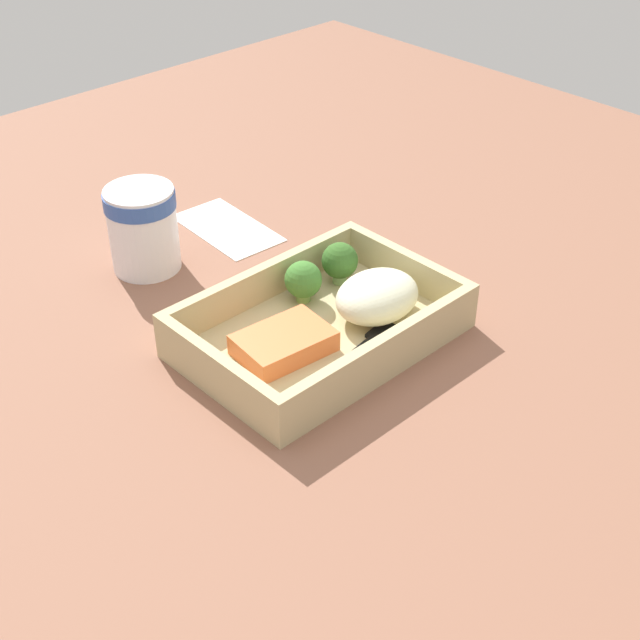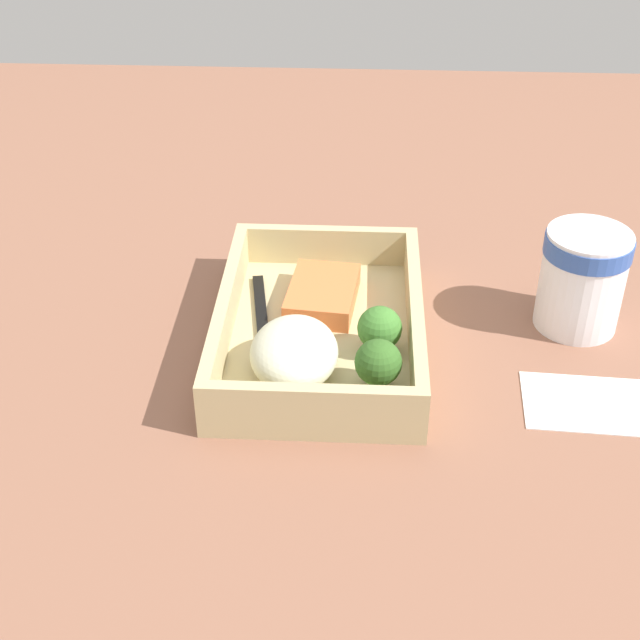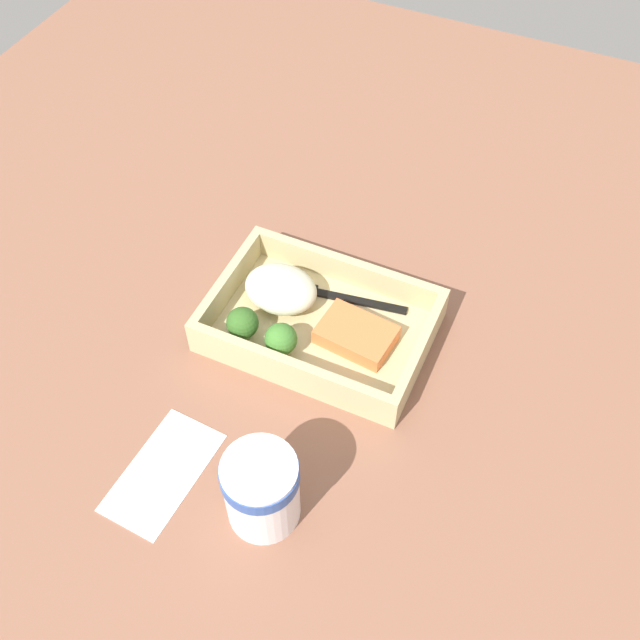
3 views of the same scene
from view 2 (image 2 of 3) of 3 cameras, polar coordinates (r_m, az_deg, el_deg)
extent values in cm
cube|color=#885944|center=(86.19, 0.00, -2.03)|extent=(160.00, 160.00, 2.00)
cube|color=tan|center=(85.25, 0.00, -1.17)|extent=(28.04, 19.09, 1.20)
cube|color=tan|center=(84.59, -6.06, 0.47)|extent=(28.04, 1.20, 4.07)
cube|color=tan|center=(83.85, 6.12, 0.13)|extent=(28.04, 1.20, 4.07)
cube|color=tan|center=(95.15, 0.41, 4.82)|extent=(1.20, 16.69, 4.07)
cube|color=tan|center=(73.03, -0.53, -5.59)|extent=(1.20, 16.69, 4.07)
cube|color=orange|center=(88.44, 0.26, 1.63)|extent=(10.04, 7.44, 2.24)
ellipsoid|color=beige|center=(78.34, -1.67, -2.10)|extent=(9.78, 7.80, 4.79)
cylinder|color=#74A54F|center=(82.14, 3.79, -1.62)|extent=(1.56, 1.56, 1.56)
sphere|color=#407A2E|center=(81.04, 3.84, -0.53)|extent=(4.11, 4.11, 4.11)
cylinder|color=#7DA968|center=(77.74, 3.70, -3.91)|extent=(1.56, 1.56, 1.75)
sphere|color=#346123|center=(76.52, 3.75, -2.73)|extent=(4.12, 4.12, 4.12)
cube|color=black|center=(87.93, -3.80, 0.63)|extent=(12.42, 3.03, 0.44)
cube|color=black|center=(81.47, -3.51, -2.43)|extent=(3.70, 2.71, 0.44)
cylinder|color=white|center=(89.16, 16.42, 2.47)|extent=(8.02, 8.02, 10.16)
cylinder|color=#3356A8|center=(87.32, 16.82, 4.57)|extent=(8.26, 8.26, 1.83)
cube|color=white|center=(82.11, 17.97, -5.17)|extent=(8.79, 15.24, 0.24)
camera|label=1|loc=(1.35, -27.66, 33.69)|focal=50.00mm
camera|label=3|loc=(1.10, 42.77, 42.55)|focal=42.00mm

